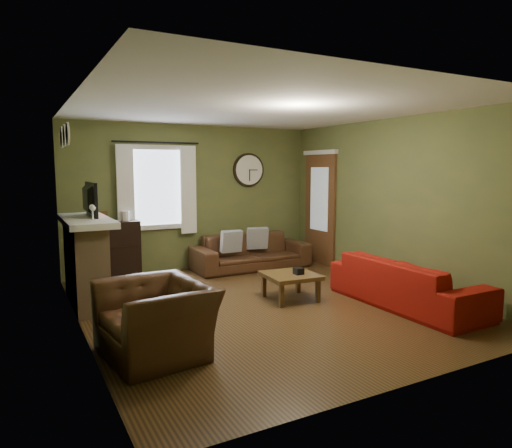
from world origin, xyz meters
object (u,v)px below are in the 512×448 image
sofa_red (407,282)px  armchair (156,319)px  sofa_brown (251,252)px  coffee_table (290,287)px  bookshelf (114,251)px

sofa_red → armchair: 3.39m
sofa_brown → armchair: (-2.62, -3.01, 0.04)m
sofa_red → coffee_table: (-1.21, 0.98, -0.13)m
sofa_brown → coffee_table: (-0.44, -2.04, -0.13)m
bookshelf → sofa_brown: (2.37, -0.33, -0.17)m
armchair → sofa_brown: bearing=131.5°
bookshelf → armchair: size_ratio=0.88×
bookshelf → armchair: (-0.25, -3.35, -0.13)m
sofa_red → sofa_brown: bearing=14.3°
bookshelf → coffee_table: (1.93, -2.38, -0.30)m
bookshelf → sofa_red: (3.14, -3.35, -0.16)m
bookshelf → coffee_table: bookshelf is taller
coffee_table → sofa_brown: bearing=77.7°
sofa_brown → armchair: bearing=-131.0°
bookshelf → coffee_table: bearing=-50.9°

